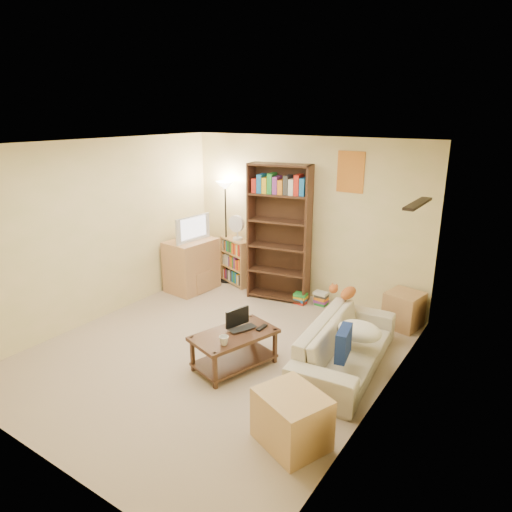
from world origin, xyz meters
name	(u,v)px	position (x,y,z in m)	size (l,w,h in m)	color
room	(212,224)	(0.00, 0.01, 1.62)	(4.50, 4.54, 2.52)	#C9AD96
sofa	(345,346)	(1.47, 0.54, 0.28)	(0.93, 1.96, 0.55)	beige
navy_pillow	(343,343)	(1.60, 0.14, 0.53)	(0.36, 0.11, 0.33)	navy
cream_blanket	(359,331)	(1.60, 0.60, 0.47)	(0.51, 0.36, 0.22)	white
tabby_cat	(346,292)	(1.16, 1.24, 0.63)	(0.44, 0.19, 0.15)	#C15E28
coffee_table	(234,345)	(0.40, -0.15, 0.28)	(0.80, 1.08, 0.43)	#432B1A
laptop	(245,330)	(0.48, -0.05, 0.44)	(0.32, 0.38, 0.03)	black
laptop_screen	(237,317)	(0.35, -0.01, 0.56)	(0.01, 0.32, 0.21)	white
mug	(224,340)	(0.47, -0.43, 0.48)	(0.11, 0.11, 0.10)	silver
tv_remote	(262,328)	(0.60, 0.12, 0.44)	(0.05, 0.17, 0.02)	black
tv_stand	(192,265)	(-1.63, 1.43, 0.42)	(0.56, 0.79, 0.84)	tan
television	(190,228)	(-1.63, 1.43, 1.05)	(0.15, 0.72, 0.41)	black
tall_bookshelf	(279,230)	(-0.23, 1.89, 1.12)	(0.99, 0.49, 2.11)	#432419
short_bookshelf	(236,261)	(-1.16, 2.05, 0.40)	(0.66, 0.44, 0.79)	tan
desk_fan	(237,226)	(-1.12, 2.01, 1.03)	(0.28, 0.16, 0.42)	white
floor_lamp	(225,203)	(-1.37, 2.05, 1.39)	(0.30, 0.30, 1.74)	black
side_table	(404,310)	(1.72, 1.97, 0.25)	(0.43, 0.43, 0.50)	tan
end_cabinet	(292,419)	(1.58, -0.91, 0.25)	(0.59, 0.49, 0.49)	#DAB16A
book_stacks	(312,298)	(0.33, 1.96, 0.10)	(0.49, 0.29, 0.21)	red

